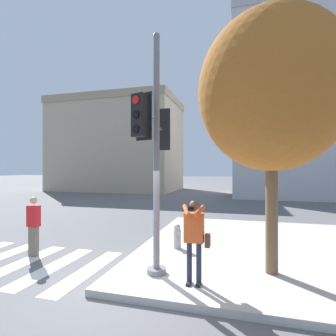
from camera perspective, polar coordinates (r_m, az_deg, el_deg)
name	(u,v)px	position (r m, az deg, el deg)	size (l,w,h in m)	color
ground_plane	(119,289)	(6.19, -10.58, -24.47)	(160.00, 160.00, 0.00)	#5B5B5E
sidewalk_corner	(275,250)	(8.97, 22.30, -16.11)	(8.00, 8.00, 0.15)	#BCB7AD
crosswalk_stripes	(7,261)	(8.83, -31.59, -16.88)	(5.51, 2.93, 0.01)	silver
traffic_signal_pole	(154,145)	(6.04, -2.96, 5.01)	(0.59, 1.46, 5.52)	slate
person_photographer	(195,234)	(5.64, 5.83, -14.13)	(0.58, 0.54, 1.73)	black
pedestrian_distant	(34,225)	(8.72, -27.21, -10.91)	(0.34, 0.20, 1.72)	#6B6051
street_tree	(272,92)	(6.70, 21.62, 15.19)	(3.35, 3.35, 6.02)	brown
fire_hydrant	(177,236)	(8.15, 2.03, -14.64)	(0.22, 0.28, 0.72)	#99999E
building_left	(118,145)	(32.07, -10.81, 4.88)	(14.31, 8.90, 10.65)	tan
building_right	(333,105)	(28.79, 32.27, 11.45)	(17.79, 9.80, 16.61)	#BCBCC1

